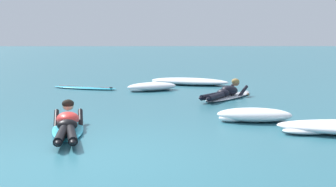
{
  "coord_description": "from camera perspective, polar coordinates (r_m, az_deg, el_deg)",
  "views": [
    {
      "loc": [
        1.05,
        -5.87,
        1.65
      ],
      "look_at": [
        1.16,
        3.81,
        0.39
      ],
      "focal_mm": 47.17,
      "sensor_mm": 36.0,
      "label": 1
    }
  ],
  "objects": [
    {
      "name": "ground_plane",
      "position": [
        15.99,
        -4.39,
        1.45
      ],
      "size": [
        120.0,
        120.0,
        0.0
      ],
      "primitive_type": "plane",
      "color": "#2D6B7A"
    },
    {
      "name": "surfer_near",
      "position": [
        7.84,
        -12.84,
        -3.87
      ],
      "size": [
        0.9,
        2.61,
        0.53
      ],
      "color": "#2DB2D1",
      "rests_on": "ground"
    },
    {
      "name": "surfer_far",
      "position": [
        11.95,
        7.66,
        0.03
      ],
      "size": [
        1.84,
        2.41,
        0.55
      ],
      "color": "silver",
      "rests_on": "ground"
    },
    {
      "name": "drifting_surfboard",
      "position": [
        14.22,
        -10.65,
        0.74
      ],
      "size": [
        2.27,
        1.3,
        0.16
      ],
      "color": "#2DB2D1",
      "rests_on": "ground"
    },
    {
      "name": "whitewater_mid_right",
      "position": [
        8.77,
        11.12,
        -2.77
      ],
      "size": [
        1.51,
        0.83,
        0.26
      ],
      "color": "white",
      "rests_on": "ground"
    },
    {
      "name": "whitewater_back",
      "position": [
        15.17,
        2.77,
        1.55
      ],
      "size": [
        2.92,
        1.9,
        0.23
      ],
      "color": "white",
      "rests_on": "ground"
    },
    {
      "name": "whitewater_far_band",
      "position": [
        13.52,
        -2.08,
        0.88
      ],
      "size": [
        1.75,
        1.33,
        0.25
      ],
      "color": "white",
      "rests_on": "ground"
    }
  ]
}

